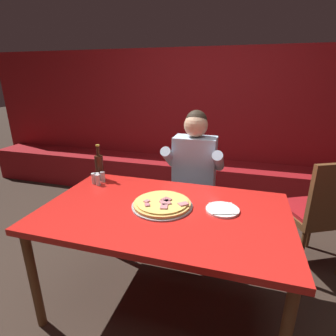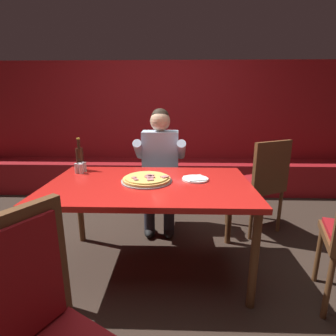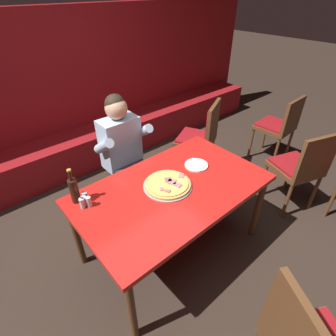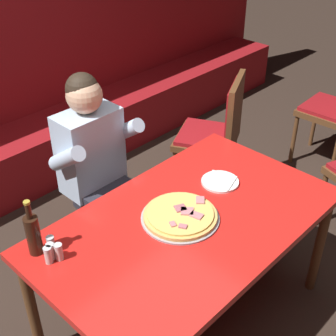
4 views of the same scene
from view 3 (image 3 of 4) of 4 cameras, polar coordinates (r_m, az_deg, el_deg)
ground_plane at (r=2.65m, az=0.86°, el=-16.69°), size 24.00×24.00×0.00m
booth_wall_panel at (r=3.74m, az=-22.66°, el=14.97°), size 6.80×0.16×1.90m
booth_bench at (r=3.75m, az=-18.39°, el=3.65°), size 6.46×0.48×0.46m
main_dining_table at (r=2.16m, az=1.02°, el=-5.60°), size 1.56×0.94×0.75m
pizza at (r=2.11m, az=-0.05°, el=-3.58°), size 0.40×0.40×0.05m
plate_white_paper at (r=2.37m, az=6.18°, el=0.67°), size 0.21×0.21×0.02m
beer_bottle at (r=2.04m, az=-19.78°, el=-4.48°), size 0.07×0.07×0.29m
shaker_black_pepper at (r=2.02m, az=-17.77°, el=-6.99°), size 0.04×0.04×0.09m
shaker_red_pepper_flakes at (r=2.06m, az=-17.57°, el=-6.10°), size 0.04×0.04×0.09m
shaker_parmesan at (r=2.01m, az=-18.16°, el=-7.42°), size 0.04×0.04×0.09m
shaker_oregano at (r=2.01m, az=-16.83°, el=-7.16°), size 0.04×0.04×0.09m
diner_seated_blue_shirt at (r=2.66m, az=-9.20°, el=3.38°), size 0.53×0.53×1.27m
dining_chair_near_left at (r=3.01m, az=27.17°, el=0.56°), size 0.56×0.56×0.96m
dining_chair_far_right at (r=3.25m, az=7.38°, el=7.23°), size 0.59×0.59×0.98m
dining_chair_side_aisle at (r=3.83m, az=23.30°, el=8.82°), size 0.46×0.46×0.93m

